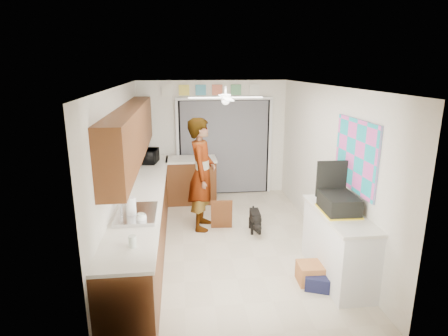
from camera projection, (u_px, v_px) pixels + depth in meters
name	position (u px, v px, depth m)	size (l,w,h in m)	color
floor	(227.00, 242.00, 6.13)	(5.00, 5.00, 0.00)	beige
ceiling	(227.00, 86.00, 5.47)	(5.00, 5.00, 0.00)	white
wall_back	(213.00, 139.00, 8.20)	(3.20, 3.20, 0.00)	white
wall_front	(261.00, 240.00, 3.41)	(3.20, 3.20, 0.00)	white
wall_left	(122.00, 172.00, 5.62)	(5.00, 5.00, 0.00)	white
wall_right	(326.00, 165.00, 5.98)	(5.00, 5.00, 0.00)	white
left_base_cabinets	(145.00, 220.00, 5.87)	(0.60, 4.80, 0.90)	#5D2F16
left_countertop	(144.00, 192.00, 5.74)	(0.62, 4.80, 0.04)	white
upper_cabinets	(132.00, 133.00, 5.69)	(0.32, 4.00, 0.80)	#5D2F16
sink_basin	(137.00, 214.00, 4.78)	(0.50, 0.76, 0.06)	silver
faucet	(121.00, 208.00, 4.73)	(0.03, 0.03, 0.22)	silver
peninsula_base	(192.00, 181.00, 7.87)	(1.00, 0.60, 0.90)	#5D2F16
peninsula_top	(191.00, 159.00, 7.75)	(1.04, 0.64, 0.04)	white
back_opening_recess	(224.00, 148.00, 8.25)	(2.00, 0.06, 2.10)	black
curtain_panel	(225.00, 148.00, 8.21)	(1.90, 0.03, 2.05)	slate
door_trim_left	(178.00, 149.00, 8.11)	(0.06, 0.04, 2.10)	white
door_trim_right	(270.00, 147.00, 8.34)	(0.06, 0.04, 2.10)	white
door_trim_head	(224.00, 99.00, 7.94)	(2.10, 0.04, 0.06)	white
header_frame_0	(184.00, 90.00, 7.83)	(0.22, 0.02, 0.22)	#F9E653
header_frame_1	(201.00, 90.00, 7.86)	(0.22, 0.02, 0.22)	#469FBC
header_frame_2	(217.00, 90.00, 7.90)	(0.22, 0.02, 0.22)	#D96D51
header_frame_3	(236.00, 90.00, 7.95)	(0.22, 0.02, 0.22)	#5FA673
header_frame_4	(254.00, 90.00, 7.99)	(0.22, 0.02, 0.22)	white
route66_sign	(167.00, 90.00, 7.79)	(0.22, 0.02, 0.26)	silver
right_counter_base	(338.00, 246.00, 5.01)	(0.50, 1.40, 0.90)	white
right_counter_top	(340.00, 214.00, 4.89)	(0.54, 1.44, 0.04)	white
abstract_painting	(356.00, 155.00, 4.92)	(0.03, 1.15, 0.95)	#E955BB
ceiling_fan	(226.00, 98.00, 5.71)	(1.14, 1.14, 0.24)	white
microwave	(149.00, 156.00, 7.37)	(0.48, 0.33, 0.27)	black
cup	(141.00, 219.00, 4.55)	(0.13, 0.13, 0.11)	white
jar_a	(141.00, 219.00, 4.53)	(0.09, 0.09, 0.12)	silver
jar_b	(132.00, 241.00, 3.93)	(0.08, 0.08, 0.13)	silver
paper_towel_roll	(131.00, 208.00, 4.68)	(0.12, 0.12, 0.26)	white
suitcase	(339.00, 203.00, 4.87)	(0.41, 0.55, 0.24)	black
suitcase_rim	(338.00, 211.00, 4.90)	(0.44, 0.58, 0.02)	yellow
suitcase_lid	(331.00, 179.00, 5.08)	(0.42, 0.03, 0.50)	black
cardboard_box	(314.00, 273.00, 4.96)	(0.42, 0.32, 0.26)	#B86939
navy_crate	(318.00, 282.00, 4.83)	(0.31, 0.26, 0.19)	#161837
cabinet_door_panel	(222.00, 214.00, 6.54)	(0.37, 0.03, 0.56)	#5D2F16
man	(202.00, 174.00, 6.45)	(0.71, 0.47, 1.96)	white
dog	(255.00, 220.00, 6.48)	(0.23, 0.53, 0.41)	black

